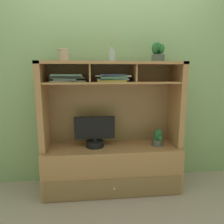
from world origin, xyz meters
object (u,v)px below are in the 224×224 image
magazine_stack_left (67,78)px  magazine_stack_centre (113,78)px  potted_orchid (158,138)px  diffuser_bottle (112,56)px  potted_succulent (158,53)px  tv_monitor (95,134)px  media_console (112,153)px  ceramic_vase (64,55)px

magazine_stack_left → magazine_stack_centre: size_ratio=0.95×
potted_orchid → diffuser_bottle: (-0.52, 0.03, 0.91)m
diffuser_bottle → potted_succulent: (0.49, -0.01, 0.03)m
tv_monitor → potted_succulent: bearing=-0.5°
magazine_stack_centre → diffuser_bottle: bearing=173.0°
media_console → potted_orchid: bearing=-4.1°
media_console → magazine_stack_centre: (0.01, -0.00, 0.85)m
media_console → magazine_stack_left: bearing=-179.2°
tv_monitor → magazine_stack_left: size_ratio=1.20×
tv_monitor → media_console: bearing=1.2°
magazine_stack_centre → magazine_stack_left: bearing=-179.8°
tv_monitor → magazine_stack_centre: magazine_stack_centre is taller
diffuser_bottle → potted_succulent: bearing=-0.8°
magazine_stack_left → ceramic_vase: size_ratio=3.07×
magazine_stack_left → magazine_stack_centre: (0.48, 0.00, -0.00)m
media_console → magazine_stack_centre: 0.85m
tv_monitor → magazine_stack_centre: 0.65m
tv_monitor → magazine_stack_left: magazine_stack_left is taller
magazine_stack_left → media_console: bearing=0.8°
potted_orchid → media_console: bearing=175.9°
diffuser_bottle → ceramic_vase: (-0.49, -0.01, 0.00)m
ceramic_vase → diffuser_bottle: bearing=1.7°
diffuser_bottle → magazine_stack_centre: bearing=-7.0°
diffuser_bottle → ceramic_vase: 0.49m
media_console → magazine_stack_left: (-0.47, -0.01, 0.85)m
ceramic_vase → potted_succulent: bearing=0.4°
potted_orchid → magazine_stack_left: bearing=178.2°
tv_monitor → potted_succulent: 1.11m
potted_orchid → potted_succulent: bearing=136.3°
media_console → potted_orchid: media_console is taller
tv_monitor → potted_succulent: size_ratio=2.27×
magazine_stack_left → diffuser_bottle: 0.52m
potted_orchid → magazine_stack_centre: magazine_stack_centre is taller
diffuser_bottle → magazine_stack_left: bearing=-179.7°
tv_monitor → magazine_stack_centre: (0.20, -0.00, 0.62)m
tv_monitor → diffuser_bottle: 0.87m
tv_monitor → magazine_stack_left: 0.68m
media_console → diffuser_bottle: diffuser_bottle is taller
diffuser_bottle → potted_succulent: diffuser_bottle is taller
potted_orchid → potted_succulent: size_ratio=1.00×
potted_orchid → tv_monitor: bearing=177.4°
media_console → diffuser_bottle: size_ratio=5.56×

